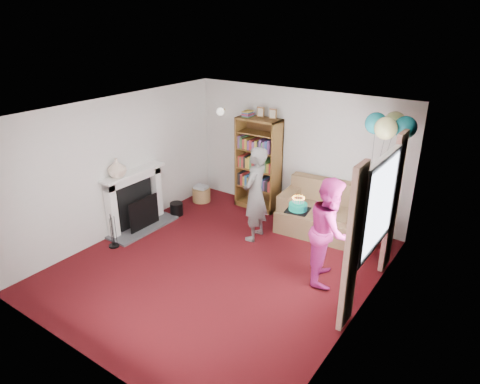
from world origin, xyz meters
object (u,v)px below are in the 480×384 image
Objects in this scene: person_magenta at (330,230)px; birthday_cake at (298,207)px; sofa at (329,215)px; person_striped at (255,194)px; bookcase at (259,165)px.

birthday_cake is (-0.52, -0.04, 0.26)m from person_magenta.
person_striped is at bearing -141.45° from sofa.
bookcase is at bearing 167.12° from sofa.
birthday_cake reaches higher than sofa.
birthday_cake is (1.08, -0.48, 0.23)m from person_striped.
birthday_cake is at bearing 58.47° from person_striped.
sofa is 1.62m from birthday_cake.
bookcase is at bearing 136.46° from birthday_cake.
sofa is at bearing 92.77° from birthday_cake.
person_magenta reaches higher than birthday_cake.
sofa is 5.26× the size of birthday_cake.
person_striped is (-1.01, -0.96, 0.51)m from sofa.
person_magenta is (0.59, -1.41, 0.48)m from sofa.
person_magenta reaches higher than sofa.
birthday_cake is at bearing 74.45° from person_magenta.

